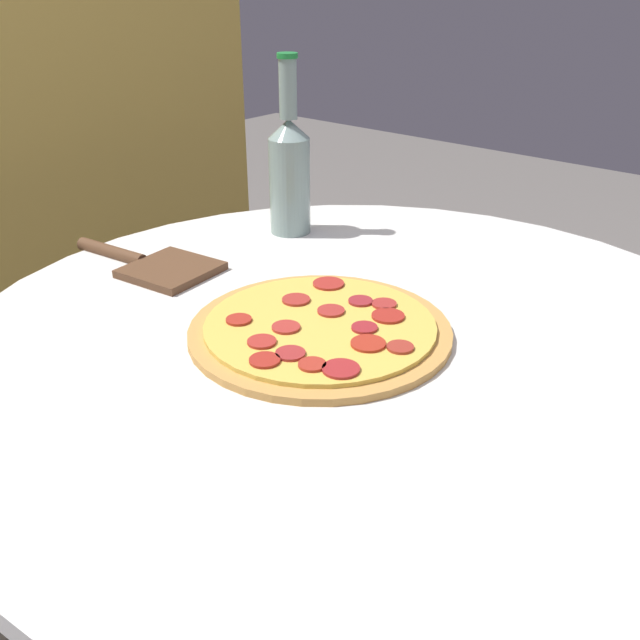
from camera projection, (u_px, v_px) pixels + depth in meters
The scene contains 4 objects.
table at pixel (361, 450), 1.00m from camera, with size 1.06×1.06×0.78m.
pizza at pixel (320, 329), 0.90m from camera, with size 0.33×0.33×0.02m.
beer_bottle at pixel (289, 170), 1.20m from camera, with size 0.07×0.07×0.30m.
pizza_paddle at pixel (154, 265), 1.10m from camera, with size 0.14×0.27×0.02m.
Camera 1 is at (-0.65, -0.48, 1.20)m, focal length 40.00 mm.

